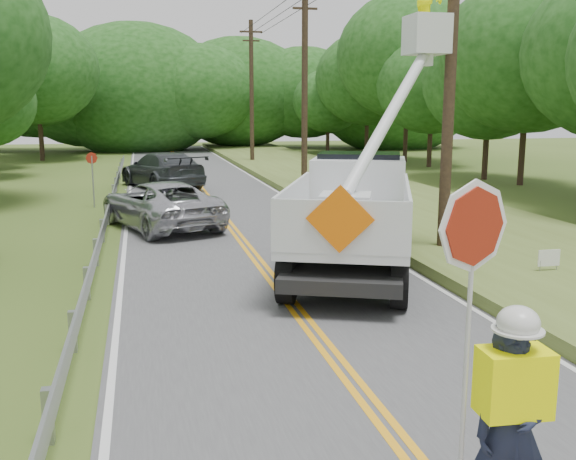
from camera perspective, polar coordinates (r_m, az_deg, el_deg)
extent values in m
plane|color=#3D541D|center=(8.14, 10.11, -18.43)|extent=(140.00, 140.00, 0.00)
cube|color=#494A4C|center=(21.07, -4.92, 0.01)|extent=(7.20, 96.00, 0.02)
cube|color=#FFA818|center=(21.06, -5.19, 0.03)|extent=(0.12, 96.00, 0.00)
cube|color=#FFA818|center=(21.08, -4.65, 0.06)|extent=(0.12, 96.00, 0.00)
cube|color=silver|center=(20.88, -14.33, -0.36)|extent=(0.12, 96.00, 0.00)
cube|color=silver|center=(21.81, 4.08, 0.43)|extent=(0.12, 96.00, 0.00)
cube|color=#9A9BA2|center=(8.41, -20.69, -15.32)|extent=(0.12, 0.14, 0.70)
cube|color=#9A9BA2|center=(11.16, -18.72, -8.60)|extent=(0.12, 0.14, 0.70)
cube|color=#9A9BA2|center=(14.02, -17.57, -4.58)|extent=(0.12, 0.14, 0.70)
cube|color=#9A9BA2|center=(16.93, -16.83, -1.93)|extent=(0.12, 0.14, 0.70)
cube|color=#9A9BA2|center=(19.86, -16.30, -0.06)|extent=(0.12, 0.14, 0.70)
cube|color=#9A9BA2|center=(22.82, -15.91, 1.33)|extent=(0.12, 0.14, 0.70)
cube|color=#9A9BA2|center=(25.78, -15.61, 2.40)|extent=(0.12, 0.14, 0.70)
cube|color=#9A9BA2|center=(28.75, -15.37, 3.25)|extent=(0.12, 0.14, 0.70)
cube|color=#9A9BA2|center=(31.73, -15.18, 3.94)|extent=(0.12, 0.14, 0.70)
cube|color=#9A9BA2|center=(34.71, -15.01, 4.51)|extent=(0.12, 0.14, 0.70)
cube|color=#9A9BA2|center=(37.69, -14.88, 4.99)|extent=(0.12, 0.14, 0.70)
cube|color=#9A9BA2|center=(40.67, -14.76, 5.40)|extent=(0.12, 0.14, 0.70)
cube|color=#9A9BA2|center=(43.66, -14.66, 5.76)|extent=(0.12, 0.14, 0.70)
cube|color=#9A9BA2|center=(21.78, -15.80, 1.57)|extent=(0.05, 48.00, 0.34)
cylinder|color=black|center=(17.42, 14.36, 13.95)|extent=(0.30, 0.30, 10.00)
cylinder|color=black|center=(31.52, 1.50, 12.74)|extent=(0.30, 0.30, 10.00)
cube|color=black|center=(31.84, 1.53, 19.23)|extent=(1.20, 0.10, 0.10)
cylinder|color=black|center=(46.19, -3.28, 12.12)|extent=(0.30, 0.30, 10.00)
cube|color=black|center=(46.47, -3.34, 17.31)|extent=(1.60, 0.12, 0.12)
cube|color=black|center=(46.41, -3.33, 16.57)|extent=(1.20, 0.10, 0.10)
cube|color=#556629|center=(23.12, 12.77, 1.10)|extent=(7.00, 96.00, 0.30)
cylinder|color=#332319|center=(52.54, -21.27, 7.96)|extent=(0.32, 0.32, 3.96)
ellipsoid|color=#174211|center=(52.58, -21.64, 13.22)|extent=(9.23, 9.23, 8.12)
cylinder|color=#332319|center=(56.24, -21.21, 7.88)|extent=(0.32, 0.32, 3.52)
ellipsoid|color=#174211|center=(56.23, -21.51, 12.25)|extent=(8.20, 8.20, 7.22)
cylinder|color=#332319|center=(35.42, 20.24, 6.90)|extent=(0.32, 0.32, 3.85)
ellipsoid|color=#174211|center=(35.46, 20.76, 14.50)|extent=(8.99, 8.99, 7.91)
cylinder|color=#332319|center=(37.68, 17.28, 6.76)|extent=(0.32, 0.32, 3.18)
ellipsoid|color=#174211|center=(37.63, 17.61, 12.65)|extent=(7.41, 7.41, 6.52)
cylinder|color=#332319|center=(44.85, 12.58, 7.58)|extent=(0.32, 0.32, 3.21)
ellipsoid|color=#174211|center=(44.82, 12.79, 12.59)|extent=(7.49, 7.49, 6.59)
cylinder|color=#332319|center=(48.45, 10.50, 8.63)|extent=(0.32, 0.32, 4.46)
ellipsoid|color=#174211|center=(48.56, 10.73, 15.07)|extent=(10.42, 10.42, 9.17)
cylinder|color=#332319|center=(53.38, 7.05, 8.49)|extent=(0.32, 0.32, 3.67)
ellipsoid|color=#174211|center=(53.39, 7.17, 13.30)|extent=(8.57, 8.57, 7.54)
cylinder|color=#332319|center=(56.98, 3.57, 8.18)|extent=(0.32, 0.32, 2.66)
ellipsoid|color=#174211|center=(56.92, 3.61, 11.46)|extent=(6.21, 6.21, 5.47)
ellipsoid|color=#174211|center=(64.46, -21.75, 11.46)|extent=(11.33, 8.50, 8.50)
ellipsoid|color=#174211|center=(63.08, -17.45, 11.76)|extent=(13.72, 10.29, 10.29)
ellipsoid|color=#174211|center=(62.66, -13.43, 11.97)|extent=(16.95, 12.71, 12.71)
ellipsoid|color=#174211|center=(61.15, -8.21, 12.18)|extent=(11.75, 8.81, 8.81)
ellipsoid|color=#174211|center=(65.08, -4.34, 12.17)|extent=(14.55, 10.91, 10.91)
ellipsoid|color=#174211|center=(65.58, 1.48, 12.19)|extent=(12.15, 9.11, 9.11)
ellipsoid|color=#174211|center=(65.82, 5.06, 12.15)|extent=(11.17, 8.38, 8.38)
ellipsoid|color=#174211|center=(65.55, 9.61, 12.05)|extent=(16.71, 12.53, 12.53)
imported|color=#191E33|center=(6.48, 19.32, -16.51)|extent=(0.78, 0.54, 2.05)
cube|color=#F7FF00|center=(6.28, 19.59, -12.72)|extent=(0.65, 0.42, 0.62)
ellipsoid|color=silver|center=(6.09, 19.93, -7.80)|extent=(0.38, 0.38, 0.31)
cylinder|color=#B7B7B7|center=(6.15, 15.54, -13.57)|extent=(0.04, 0.04, 2.87)
cylinder|color=maroon|center=(5.71, 16.30, 0.33)|extent=(0.79, 0.29, 0.82)
cylinder|color=black|center=(13.03, -0.11, -4.25)|extent=(0.73, 1.14, 1.09)
cylinder|color=black|center=(12.87, 9.94, -4.61)|extent=(0.73, 1.14, 1.09)
cylinder|color=black|center=(15.21, 1.28, -2.05)|extent=(0.73, 1.14, 1.09)
cylinder|color=black|center=(15.07, 9.86, -2.33)|extent=(0.73, 1.14, 1.09)
cylinder|color=black|center=(17.96, 2.53, -0.06)|extent=(0.73, 1.14, 1.09)
cylinder|color=black|center=(17.84, 9.78, -0.28)|extent=(0.73, 1.14, 1.09)
cube|color=black|center=(15.41, 5.64, -1.63)|extent=(4.95, 7.62, 0.28)
cube|color=silver|center=(14.52, 5.48, -0.11)|extent=(4.39, 5.82, 0.25)
cube|color=silver|center=(14.56, 0.48, 2.23)|extent=(2.04, 4.85, 1.02)
cube|color=silver|center=(14.40, 10.61, 1.95)|extent=(2.04, 4.85, 1.02)
cube|color=silver|center=(11.88, 4.69, 0.23)|extent=(2.44, 1.05, 1.02)
cube|color=silver|center=(18.27, 6.31, 3.21)|extent=(3.18, 2.96, 2.04)
cube|color=black|center=(18.41, 6.39, 5.57)|extent=(2.66, 2.22, 0.85)
cube|color=silver|center=(13.19, 5.16, 1.29)|extent=(1.33, 1.33, 0.91)
cube|color=silver|center=(17.18, 12.32, 16.70)|extent=(0.96, 0.96, 0.96)
cube|color=orange|center=(11.77, 4.67, 0.98)|extent=(1.20, 0.52, 1.28)
imported|color=#B3B3BB|center=(21.69, -11.37, 2.27)|extent=(4.39, 6.19, 1.57)
imported|color=#393E42|center=(32.74, -11.19, 5.31)|extent=(4.57, 6.67, 1.79)
cylinder|color=#9A9BA2|center=(26.89, -17.06, 4.15)|extent=(0.06, 0.06, 2.09)
cylinder|color=maroon|center=(26.80, -17.18, 6.17)|extent=(0.45, 0.21, 0.48)
cube|color=white|center=(15.73, 22.33, -2.33)|extent=(0.54, 0.04, 0.38)
cylinder|color=#9A9BA2|center=(15.68, 21.60, -3.53)|extent=(0.02, 0.02, 0.54)
cylinder|color=#9A9BA2|center=(15.92, 22.89, -3.41)|extent=(0.02, 0.02, 0.54)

